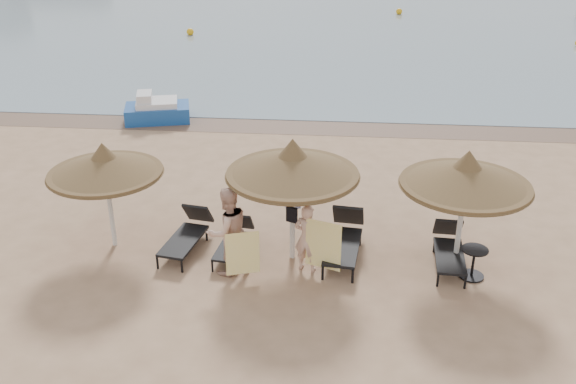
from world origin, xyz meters
name	(u,v)px	position (x,y,z in m)	size (l,w,h in m)	color
ground	(253,278)	(0.00, 0.00, 0.00)	(160.00, 160.00, 0.00)	tan
wet_sand_strip	(290,126)	(0.00, 9.40, 0.00)	(200.00, 1.60, 0.01)	brown
palapa_left	(105,165)	(-3.36, 1.11, 2.00)	(2.53, 2.53, 2.51)	silver
palapa_center	(293,165)	(0.75, 0.91, 2.24)	(2.84, 2.84, 2.81)	silver
palapa_right	(466,175)	(4.29, 0.87, 2.15)	(2.72, 2.72, 2.69)	silver
lounger_far_left	(188,233)	(-1.64, 1.14, 0.38)	(0.95, 1.97, 0.84)	black
lounger_near_left	(235,239)	(-0.55, 1.02, 0.33)	(0.73, 1.69, 0.73)	black
lounger_near_right	(344,237)	(1.89, 1.16, 0.42)	(0.92, 2.15, 0.93)	black
lounger_far_right	(449,248)	(4.16, 1.00, 0.37)	(0.72, 1.87, 0.82)	black
side_table	(473,264)	(4.58, 0.46, 0.32)	(0.56, 0.56, 0.67)	black
person_left	(228,225)	(-0.54, 0.21, 1.14)	(1.05, 0.68, 2.28)	#D7A992
person_right	(307,233)	(1.10, 0.45, 0.89)	(0.82, 0.53, 1.79)	#D7A992
towel_left	(243,253)	(-0.19, -0.14, 0.68)	(0.67, 0.23, 0.98)	yellow
towel_right	(323,245)	(1.45, 0.20, 0.76)	(0.75, 0.29, 1.10)	yellow
bag_patterned	(293,200)	(0.75, 1.09, 1.33)	(0.34, 0.21, 0.40)	white
bag_dark	(292,215)	(0.75, 0.75, 1.15)	(0.25, 0.17, 0.34)	black
pedal_boat	(157,110)	(-4.70, 9.62, 0.38)	(2.43, 1.78, 1.02)	#174998
buoy_left	(190,32)	(-6.68, 23.52, 0.19)	(0.39, 0.39, 0.39)	#EFA60F
buoy_mid	(399,12)	(5.16, 30.80, 0.20)	(0.39, 0.39, 0.39)	#EFA60F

